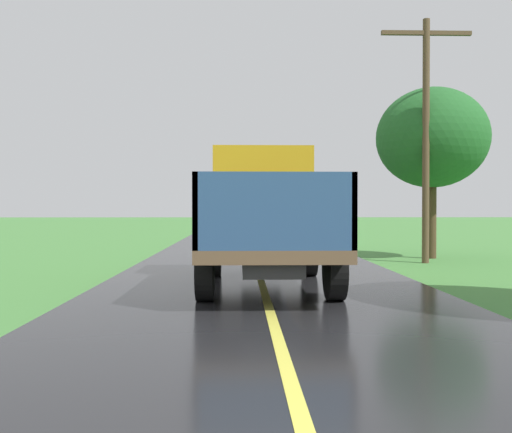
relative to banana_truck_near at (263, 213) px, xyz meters
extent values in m
cube|color=#2D2D30|center=(0.01, -0.75, -0.79)|extent=(0.90, 5.51, 0.24)
cube|color=brown|center=(0.01, -0.75, -0.59)|extent=(2.30, 5.80, 0.20)
cube|color=gold|center=(0.01, 1.20, 0.46)|extent=(2.10, 1.90, 1.90)
cube|color=black|center=(0.01, 2.16, 0.79)|extent=(1.78, 0.02, 0.76)
cube|color=#2D517F|center=(-1.10, -1.72, 0.06)|extent=(0.08, 3.85, 1.10)
cube|color=#2D517F|center=(1.12, -1.72, 0.06)|extent=(0.08, 3.85, 1.10)
cube|color=#2D517F|center=(0.01, -3.61, 0.06)|extent=(2.30, 0.08, 1.10)
cube|color=#2D517F|center=(0.01, 0.16, 0.06)|extent=(2.30, 0.08, 1.10)
cylinder|color=black|center=(-1.04, 1.05, -0.89)|extent=(0.28, 1.00, 1.00)
cylinder|color=black|center=(1.06, 1.05, -0.89)|extent=(0.28, 1.00, 1.00)
cylinder|color=black|center=(-1.04, -2.34, -0.89)|extent=(0.28, 1.00, 1.00)
cylinder|color=black|center=(1.06, -2.34, -0.89)|extent=(0.28, 1.00, 1.00)
ellipsoid|color=#A9C228|center=(0.62, -2.97, -0.32)|extent=(0.43, 0.39, 0.51)
ellipsoid|color=#A8BA2B|center=(0.21, -2.20, -0.28)|extent=(0.47, 0.56, 0.37)
ellipsoid|color=#A6BE34|center=(-0.05, -0.80, 0.02)|extent=(0.50, 0.60, 0.42)
ellipsoid|color=#9FBA20|center=(0.51, -2.51, 0.32)|extent=(0.42, 0.39, 0.47)
ellipsoid|color=#A2CD1E|center=(-0.85, -2.78, -0.28)|extent=(0.58, 0.61, 0.48)
ellipsoid|color=#9EB926|center=(-0.66, -1.34, 0.00)|extent=(0.57, 0.69, 0.40)
ellipsoid|color=#B4CE2D|center=(-0.39, -1.78, -0.31)|extent=(0.55, 0.67, 0.42)
ellipsoid|color=#B2C22C|center=(-0.48, -2.87, 0.03)|extent=(0.46, 0.59, 0.48)
ellipsoid|color=#9EBE1F|center=(0.19, -1.27, -0.30)|extent=(0.46, 0.50, 0.47)
ellipsoid|color=#A9D01D|center=(0.88, -1.82, -0.32)|extent=(0.42, 0.40, 0.39)
ellipsoid|color=#9CB71C|center=(0.45, -2.81, 0.36)|extent=(0.49, 0.60, 0.48)
ellipsoid|color=#9BC724|center=(-0.12, -1.14, 0.35)|extent=(0.44, 0.44, 0.45)
ellipsoid|color=#9FC32F|center=(-0.26, -2.23, 0.34)|extent=(0.59, 0.71, 0.49)
ellipsoid|color=#ABCD20|center=(-0.12, -3.00, 0.04)|extent=(0.54, 0.55, 0.43)
cylinder|color=brown|center=(4.86, 4.72, 2.02)|extent=(0.20, 0.20, 6.99)
cube|color=brown|center=(4.86, 4.72, 5.11)|extent=(2.59, 0.12, 0.12)
cylinder|color=#4C3823|center=(5.56, 6.24, -0.27)|extent=(0.28, 0.28, 2.40)
ellipsoid|color=#236028|center=(5.56, 6.24, 2.32)|extent=(3.48, 3.48, 3.13)
camera|label=1|loc=(-0.47, -11.57, 0.09)|focal=40.18mm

